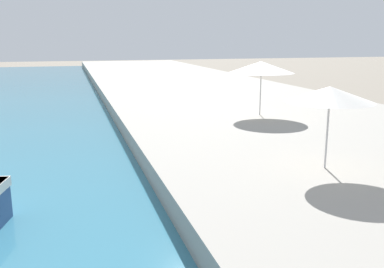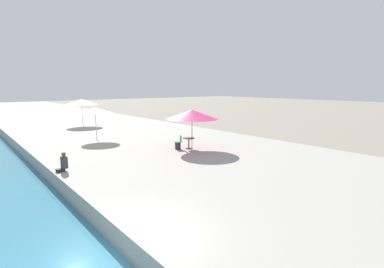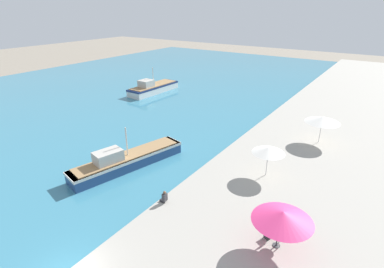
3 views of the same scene
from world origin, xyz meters
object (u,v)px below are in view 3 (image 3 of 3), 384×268
(person_at_quay, at_px, (164,197))
(cafe_umbrella_pink, at_px, (283,216))
(fishing_boat_near, at_px, (126,160))
(cafe_table, at_px, (277,239))
(cafe_chair_left, at_px, (268,234))
(cafe_umbrella_striped, at_px, (323,119))
(cafe_umbrella_white, at_px, (268,150))
(fishing_boat_mid, at_px, (153,88))

(person_at_quay, bearing_deg, cafe_umbrella_pink, 1.63)
(fishing_boat_near, height_order, cafe_table, fishing_boat_near)
(fishing_boat_near, height_order, cafe_chair_left, fishing_boat_near)
(cafe_umbrella_striped, height_order, person_at_quay, cafe_umbrella_striped)
(cafe_umbrella_pink, height_order, cafe_umbrella_striped, cafe_umbrella_striped)
(fishing_boat_near, xyz_separation_m, cafe_chair_left, (14.35, -2.33, 0.30))
(fishing_boat_near, relative_size, person_at_quay, 11.67)
(cafe_umbrella_striped, relative_size, cafe_table, 4.26)
(cafe_table, distance_m, cafe_chair_left, 0.75)
(cafe_umbrella_striped, bearing_deg, fishing_boat_near, -134.31)
(fishing_boat_near, distance_m, cafe_umbrella_pink, 15.58)
(cafe_umbrella_white, xyz_separation_m, cafe_chair_left, (2.84, -6.97, -1.97))
(cafe_umbrella_pink, relative_size, cafe_umbrella_striped, 1.01)
(fishing_boat_near, bearing_deg, cafe_umbrella_pink, 3.35)
(fishing_boat_near, xyz_separation_m, cafe_umbrella_pink, (15.16, -2.79, 2.28))
(fishing_boat_near, height_order, person_at_quay, fishing_boat_near)
(cafe_umbrella_striped, xyz_separation_m, person_at_quay, (-6.73, -16.97, -2.06))
(fishing_boat_near, distance_m, person_at_quay, 7.53)
(fishing_boat_near, relative_size, cafe_umbrella_pink, 3.25)
(cafe_umbrella_pink, distance_m, person_at_quay, 8.49)
(cafe_chair_left, bearing_deg, cafe_table, -90.00)
(cafe_umbrella_pink, bearing_deg, person_at_quay, -178.37)
(cafe_chair_left, bearing_deg, cafe_umbrella_pink, -93.74)
(cafe_table, xyz_separation_m, person_at_quay, (-8.12, -0.38, -0.11))
(cafe_umbrella_pink, bearing_deg, fishing_boat_mid, 141.74)
(fishing_boat_mid, height_order, cafe_table, fishing_boat_mid)
(fishing_boat_mid, distance_m, cafe_umbrella_white, 31.17)
(fishing_boat_near, bearing_deg, fishing_boat_mid, 139.31)
(cafe_umbrella_white, bearing_deg, cafe_table, -64.43)
(fishing_boat_mid, relative_size, cafe_table, 12.40)
(fishing_boat_near, bearing_deg, cafe_chair_left, 4.57)
(fishing_boat_mid, relative_size, cafe_chair_left, 10.90)
(fishing_boat_mid, distance_m, cafe_umbrella_pink, 38.41)
(fishing_boat_near, distance_m, cafe_table, 15.24)
(fishing_boat_mid, xyz_separation_m, cafe_chair_left, (29.30, -23.28, 0.23))
(cafe_chair_left, distance_m, person_at_quay, 7.50)
(cafe_umbrella_striped, height_order, cafe_table, cafe_umbrella_striped)
(fishing_boat_mid, bearing_deg, cafe_table, -36.14)
(fishing_boat_near, height_order, fishing_boat_mid, fishing_boat_mid)
(fishing_boat_mid, bearing_deg, cafe_umbrella_striped, -11.70)
(fishing_boat_mid, distance_m, cafe_umbrella_striped, 29.51)
(cafe_umbrella_pink, xyz_separation_m, cafe_umbrella_white, (-3.65, 7.43, -0.01))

